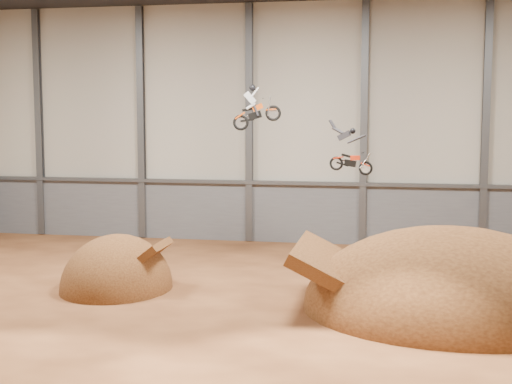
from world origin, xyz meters
TOP-DOWN VIEW (x-y plane):
  - floor at (0.00, 0.00)m, footprint 40.00×40.00m
  - back_wall at (0.00, 15.00)m, footprint 40.00×0.10m
  - lower_band_back at (0.00, 14.90)m, footprint 39.80×0.18m
  - steel_rail at (0.00, 14.75)m, footprint 39.80×0.35m
  - steel_column_0 at (-16.67, 14.80)m, footprint 0.40×0.36m
  - steel_column_1 at (-10.00, 14.80)m, footprint 0.40×0.36m
  - steel_column_2 at (-3.33, 14.80)m, footprint 0.40×0.36m
  - steel_column_3 at (3.33, 14.80)m, footprint 0.40×0.36m
  - steel_column_4 at (10.00, 14.80)m, footprint 0.40×0.36m
  - takeoff_ramp at (-6.76, 2.31)m, footprint 4.76×5.50m
  - landing_ramp at (7.20, 1.36)m, footprint 11.32×10.01m
  - fmx_rider_a at (-1.30, 6.88)m, footprint 2.91×1.37m
  - fmx_rider_b at (3.12, 4.71)m, footprint 2.85×1.04m

SIDE VIEW (x-z plane):
  - floor at x=0.00m, z-range 0.00..0.00m
  - takeoff_ramp at x=-6.76m, z-range -2.38..2.38m
  - landing_ramp at x=7.20m, z-range -3.26..3.26m
  - lower_band_back at x=0.00m, z-range 0.00..3.50m
  - steel_rail at x=0.00m, z-range 3.45..3.65m
  - fmx_rider_b at x=3.12m, z-range 4.87..7.35m
  - back_wall at x=0.00m, z-range 0.00..14.00m
  - steel_column_0 at x=-16.67m, z-range 0.05..13.95m
  - steel_column_1 at x=-10.00m, z-range 0.05..13.95m
  - steel_column_2 at x=-3.33m, z-range 0.05..13.95m
  - steel_column_3 at x=3.33m, z-range 0.05..13.95m
  - steel_column_4 at x=10.00m, z-range 0.05..13.95m
  - fmx_rider_a at x=-1.30m, z-range 6.76..9.41m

